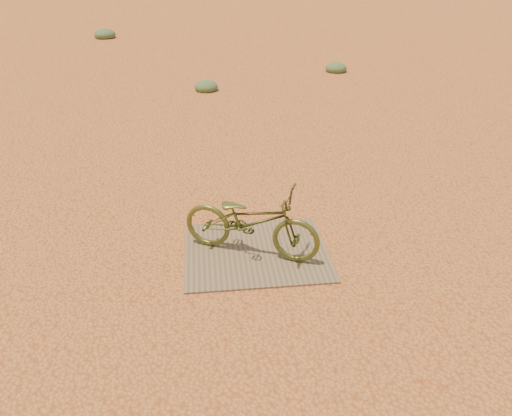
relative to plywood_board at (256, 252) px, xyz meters
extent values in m
plane|color=#C27544|center=(-0.43, 0.01, -0.01)|extent=(120.00, 120.00, 0.00)
cube|color=brown|center=(0.00, 0.00, 0.00)|extent=(1.52, 1.28, 0.02)
imported|color=#4A5425|center=(-0.05, -0.02, 0.40)|extent=(1.55, 1.07, 0.77)
ellipsoid|color=#526F4B|center=(-0.37, 6.52, -0.01)|extent=(0.51, 0.51, 0.28)
ellipsoid|color=#526F4B|center=(2.92, 7.89, -0.01)|extent=(0.53, 0.53, 0.29)
ellipsoid|color=#526F4B|center=(-3.56, 13.36, -0.01)|extent=(0.70, 0.70, 0.38)
camera|label=1|loc=(-0.50, -4.45, 2.98)|focal=35.00mm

